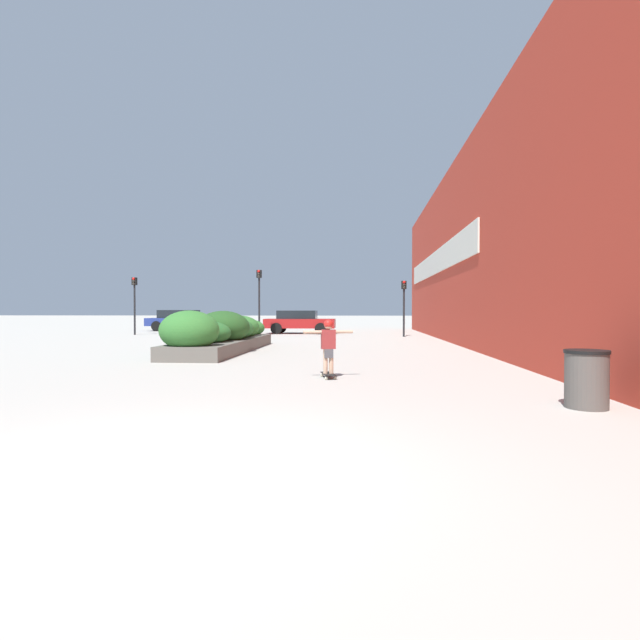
# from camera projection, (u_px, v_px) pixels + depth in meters

# --- Properties ---
(ground_plane) EXTENTS (300.00, 300.00, 0.00)m
(ground_plane) POSITION_uv_depth(u_px,v_px,m) (186.00, 469.00, 4.49)
(ground_plane) COLOR #ADA89E
(building_wall_right) EXTENTS (0.67, 41.82, 7.95)m
(building_wall_right) POSITION_uv_depth(u_px,v_px,m) (479.00, 242.00, 18.30)
(building_wall_right) COLOR #B23323
(building_wall_right) RESTS_ON ground_plane
(planter_box) EXTENTS (2.01, 8.33, 1.44)m
(planter_box) POSITION_uv_depth(u_px,v_px,m) (223.00, 334.00, 17.53)
(planter_box) COLOR #605B54
(planter_box) RESTS_ON ground_plane
(skateboard) EXTENTS (0.40, 0.74, 0.10)m
(skateboard) POSITION_uv_depth(u_px,v_px,m) (328.00, 375.00, 10.62)
(skateboard) COLOR black
(skateboard) RESTS_ON ground_plane
(skateboarder) EXTENTS (1.05, 0.35, 1.15)m
(skateboarder) POSITION_uv_depth(u_px,v_px,m) (328.00, 341.00, 10.60)
(skateboarder) COLOR tan
(skateboarder) RESTS_ON skateboard
(trash_bin) EXTENTS (0.62, 0.62, 0.86)m
(trash_bin) POSITION_uv_depth(u_px,v_px,m) (587.00, 379.00, 7.30)
(trash_bin) COLOR #514C47
(trash_bin) RESTS_ON ground_plane
(car_leftmost) EXTENTS (4.42, 2.00, 1.46)m
(car_leftmost) POSITION_uv_depth(u_px,v_px,m) (299.00, 321.00, 31.54)
(car_leftmost) COLOR maroon
(car_leftmost) RESTS_ON ground_plane
(car_center_left) EXTENTS (4.72, 2.06, 1.50)m
(car_center_left) POSITION_uv_depth(u_px,v_px,m) (181.00, 320.00, 35.91)
(car_center_left) COLOR navy
(car_center_left) RESTS_ON ground_plane
(car_center_right) EXTENTS (4.37, 2.03, 1.51)m
(car_center_right) POSITION_uv_depth(u_px,v_px,m) (520.00, 320.00, 32.83)
(car_center_right) COLOR navy
(car_center_right) RESTS_ON ground_plane
(traffic_light_left) EXTENTS (0.28, 0.30, 3.80)m
(traffic_light_left) POSITION_uv_depth(u_px,v_px,m) (259.00, 291.00, 28.78)
(traffic_light_left) COLOR black
(traffic_light_left) RESTS_ON ground_plane
(traffic_light_right) EXTENTS (0.28, 0.30, 3.10)m
(traffic_light_right) POSITION_uv_depth(u_px,v_px,m) (404.00, 298.00, 27.58)
(traffic_light_right) COLOR black
(traffic_light_right) RESTS_ON ground_plane
(traffic_light_far_left) EXTENTS (0.28, 0.30, 3.43)m
(traffic_light_far_left) POSITION_uv_depth(u_px,v_px,m) (134.00, 296.00, 29.81)
(traffic_light_far_left) COLOR black
(traffic_light_far_left) RESTS_ON ground_plane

